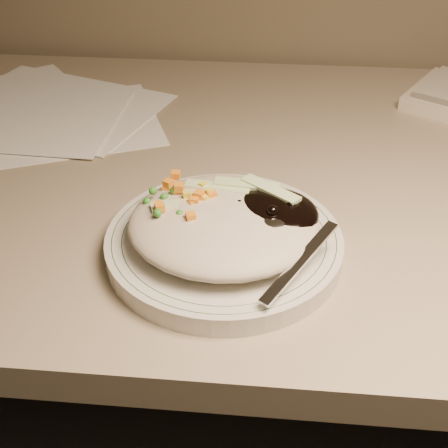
{
  "coord_description": "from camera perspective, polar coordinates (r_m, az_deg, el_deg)",
  "views": [
    {
      "loc": [
        -0.04,
        0.69,
        1.15
      ],
      "look_at": [
        -0.09,
        1.2,
        0.78
      ],
      "focal_mm": 50.0,
      "sensor_mm": 36.0,
      "label": 1
    }
  ],
  "objects": [
    {
      "name": "plate",
      "position": [
        0.64,
        0.0,
        -1.87
      ],
      "size": [
        0.24,
        0.24,
        0.02
      ],
      "primitive_type": "cylinder",
      "color": "silver",
      "rests_on": "desk"
    },
    {
      "name": "plate_rim",
      "position": [
        0.64,
        0.0,
        -1.16
      ],
      "size": [
        0.23,
        0.23,
        0.0
      ],
      "color": "#144723",
      "rests_on": "plate"
    },
    {
      "name": "desk",
      "position": [
        0.91,
        6.6,
        -5.78
      ],
      "size": [
        1.4,
        0.7,
        0.74
      ],
      "color": "gray",
      "rests_on": "ground"
    },
    {
      "name": "meal",
      "position": [
        0.62,
        0.39,
        0.36
      ],
      "size": [
        0.21,
        0.19,
        0.05
      ],
      "color": "#B5A992",
      "rests_on": "plate"
    },
    {
      "name": "papers",
      "position": [
        0.97,
        -17.68,
        9.6
      ],
      "size": [
        0.48,
        0.37,
        0.0
      ],
      "color": "white",
      "rests_on": "desk"
    }
  ]
}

